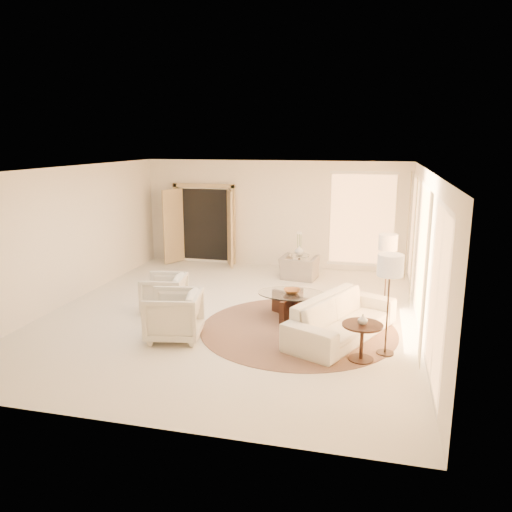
% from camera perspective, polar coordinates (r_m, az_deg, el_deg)
% --- Properties ---
extents(room, '(7.04, 8.04, 2.83)m').
position_cam_1_polar(room, '(9.42, -2.94, 1.36)').
color(room, silver).
rests_on(room, ground).
extents(windows_right, '(0.10, 6.40, 2.40)m').
position_cam_1_polar(windows_right, '(9.18, 18.36, 0.08)').
color(windows_right, '#FCB165').
rests_on(windows_right, room).
extents(window_back_corner, '(1.70, 0.10, 2.40)m').
position_cam_1_polar(window_back_corner, '(12.94, 12.03, 4.10)').
color(window_back_corner, '#FCB165').
rests_on(window_back_corner, room).
extents(curtains_right, '(0.06, 5.20, 2.60)m').
position_cam_1_polar(curtains_right, '(10.06, 17.69, 0.94)').
color(curtains_right, '#BEB189').
rests_on(curtains_right, room).
extents(french_doors, '(1.95, 0.66, 2.16)m').
position_cam_1_polar(french_doors, '(13.63, -6.00, 3.56)').
color(french_doors, tan).
rests_on(french_doors, room).
extents(area_rug, '(3.85, 3.85, 0.01)m').
position_cam_1_polar(area_rug, '(9.08, 4.82, -8.30)').
color(area_rug, '#432A20').
rests_on(area_rug, room).
extents(sofa, '(1.86, 2.57, 0.70)m').
position_cam_1_polar(sofa, '(8.71, 9.82, -6.98)').
color(sofa, beige).
rests_on(sofa, room).
extents(armchair_left, '(0.85, 0.89, 0.82)m').
position_cam_1_polar(armchair_left, '(10.00, -10.47, -4.01)').
color(armchair_left, beige).
rests_on(armchair_left, room).
extents(armchair_right, '(0.98, 1.03, 0.91)m').
position_cam_1_polar(armchair_right, '(8.62, -9.40, -6.45)').
color(armchair_right, beige).
rests_on(armchair_right, room).
extents(accent_chair, '(0.92, 0.66, 0.75)m').
position_cam_1_polar(accent_chair, '(12.17, 4.97, -0.90)').
color(accent_chair, gray).
rests_on(accent_chair, room).
extents(coffee_table, '(1.71, 1.71, 0.48)m').
position_cam_1_polar(coffee_table, '(9.56, 4.11, -5.28)').
color(coffee_table, black).
rests_on(coffee_table, room).
extents(end_table, '(0.62, 0.62, 0.59)m').
position_cam_1_polar(end_table, '(7.88, 12.02, -8.89)').
color(end_table, black).
rests_on(end_table, room).
extents(side_table, '(0.51, 0.51, 0.59)m').
position_cam_1_polar(side_table, '(12.23, 4.94, -0.93)').
color(side_table, '#2F231C').
rests_on(side_table, room).
extents(floor_lamp_near, '(0.37, 0.37, 1.52)m').
position_cam_1_polar(floor_lamp_near, '(10.11, 14.83, 1.15)').
color(floor_lamp_near, '#2F231C').
rests_on(floor_lamp_near, room).
extents(floor_lamp_far, '(0.39, 0.39, 1.62)m').
position_cam_1_polar(floor_lamp_far, '(7.88, 15.08, -1.54)').
color(floor_lamp_far, '#2F231C').
rests_on(floor_lamp_far, room).
extents(bowl, '(0.37, 0.37, 0.08)m').
position_cam_1_polar(bowl, '(9.50, 4.13, -4.04)').
color(bowl, brown).
rests_on(bowl, coffee_table).
extents(end_vase, '(0.20, 0.20, 0.16)m').
position_cam_1_polar(end_vase, '(7.78, 12.11, -7.11)').
color(end_vase, silver).
rests_on(end_vase, end_table).
extents(side_vase, '(0.29, 0.29, 0.23)m').
position_cam_1_polar(side_vase, '(12.15, 4.97, 0.65)').
color(side_vase, silver).
rests_on(side_vase, side_table).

